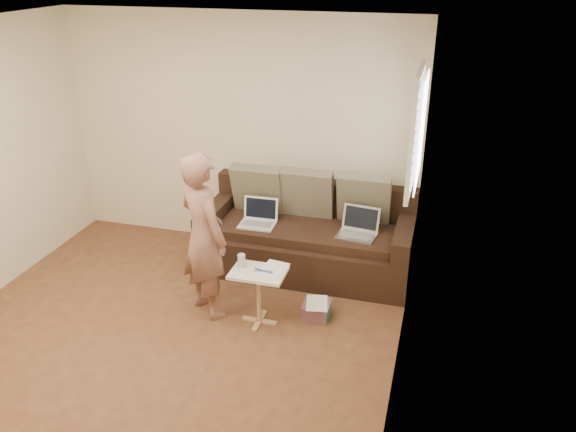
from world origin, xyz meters
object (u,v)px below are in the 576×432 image
at_px(side_table, 259,297).
at_px(striped_box, 317,310).
at_px(drinking_glass, 241,261).
at_px(sofa, 307,233).
at_px(laptop_silver, 356,236).
at_px(laptop_white, 257,226).
at_px(person, 204,236).

distance_m(side_table, striped_box, 0.57).
xyz_separation_m(drinking_glass, striped_box, (0.67, 0.17, -0.52)).
height_order(sofa, drinking_glass, sofa).
bearing_deg(laptop_silver, laptop_white, -171.03).
height_order(sofa, person, person).
bearing_deg(person, sofa, -90.55).
height_order(sofa, side_table, sofa).
relative_size(laptop_white, person, 0.23).
bearing_deg(person, laptop_white, -69.26).
xyz_separation_m(laptop_white, drinking_glass, (0.15, -0.88, 0.08)).
relative_size(drinking_glass, striped_box, 0.48).
bearing_deg(striped_box, sofa, 110.15).
bearing_deg(striped_box, drinking_glass, -165.72).
xyz_separation_m(laptop_white, side_table, (0.32, -0.93, -0.25)).
bearing_deg(laptop_silver, person, -136.73).
bearing_deg(person, laptop_silver, -109.99).
height_order(side_table, striped_box, side_table).
bearing_deg(person, striped_box, -136.85).
height_order(laptop_silver, side_table, laptop_silver).
bearing_deg(laptop_white, drinking_glass, -81.90).
relative_size(sofa, drinking_glass, 18.33).
xyz_separation_m(laptop_silver, person, (-1.25, -0.90, 0.27)).
bearing_deg(person, drinking_glass, -147.11).
relative_size(sofa, laptop_silver, 5.74).
relative_size(person, striped_box, 6.35).
height_order(person, striped_box, person).
xyz_separation_m(person, side_table, (0.53, -0.05, -0.53)).
height_order(side_table, drinking_glass, drinking_glass).
bearing_deg(drinking_glass, striped_box, 14.28).
bearing_deg(side_table, striped_box, 23.33).
bearing_deg(side_table, person, 174.43).
xyz_separation_m(sofa, drinking_glass, (-0.35, -1.03, 0.17)).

